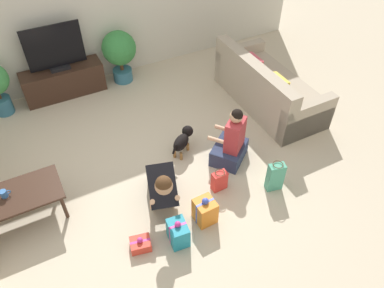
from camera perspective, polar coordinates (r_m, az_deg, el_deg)
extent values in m
plane|color=beige|center=(5.15, -7.18, -4.75)|extent=(16.00, 16.00, 0.00)
cube|color=beige|center=(6.53, -17.47, 19.01)|extent=(8.40, 0.06, 2.60)
cube|color=tan|center=(6.31, 11.66, 7.78)|extent=(0.92, 1.98, 0.43)
cube|color=tan|center=(5.88, 9.41, 10.27)|extent=(0.20, 1.98, 0.42)
cube|color=tan|center=(5.74, 17.06, 3.63)|extent=(0.92, 0.16, 0.61)
cube|color=tan|center=(6.86, 7.26, 12.43)|extent=(0.92, 0.16, 0.61)
cube|color=#EACC4C|center=(5.82, 12.83, 8.60)|extent=(0.18, 0.34, 0.32)
cube|color=#E5566B|center=(6.24, 9.18, 11.77)|extent=(0.18, 0.34, 0.32)
cube|color=#382319|center=(4.81, -25.53, -7.24)|extent=(1.07, 0.57, 0.03)
cylinder|color=#382319|center=(4.78, -18.92, -9.04)|extent=(0.04, 0.04, 0.40)
cylinder|color=#382319|center=(5.09, -20.09, -5.33)|extent=(0.04, 0.04, 0.40)
cube|color=#382319|center=(6.72, -18.94, 9.00)|extent=(1.32, 0.39, 0.50)
cube|color=black|center=(6.58, -19.49, 10.97)|extent=(0.32, 0.20, 0.05)
cube|color=black|center=(6.40, -20.28, 13.77)|extent=(0.90, 0.03, 0.70)
cylinder|color=#336B84|center=(6.74, -26.82, 5.28)|extent=(0.29, 0.29, 0.28)
cylinder|color=#336B84|center=(6.91, -10.48, 10.34)|extent=(0.34, 0.34, 0.22)
cylinder|color=brown|center=(6.80, -10.70, 11.72)|extent=(0.06, 0.06, 0.17)
sphere|color=#337F3D|center=(6.64, -11.08, 14.16)|extent=(0.58, 0.58, 0.58)
cube|color=#23232D|center=(4.85, -4.86, -6.02)|extent=(0.40, 0.50, 0.28)
cube|color=black|center=(4.42, -4.55, -6.35)|extent=(0.45, 0.59, 0.49)
sphere|color=tan|center=(4.12, -4.33, -6.39)|extent=(0.20, 0.20, 0.20)
sphere|color=#472D19|center=(4.09, -4.35, -6.07)|extent=(0.19, 0.19, 0.19)
cylinder|color=tan|center=(4.51, -6.06, -9.16)|extent=(0.14, 0.29, 0.43)
cylinder|color=tan|center=(4.52, -2.41, -8.61)|extent=(0.14, 0.29, 0.43)
cube|color=#283351|center=(5.27, 5.64, -1.24)|extent=(0.66, 0.64, 0.24)
cube|color=#AD3338|center=(5.02, 6.55, 1.41)|extent=(0.38, 0.35, 0.47)
sphere|color=tan|center=(4.82, 6.73, 4.18)|extent=(0.17, 0.17, 0.17)
sphere|color=black|center=(4.80, 6.88, 4.42)|extent=(0.16, 0.16, 0.16)
cylinder|color=tan|center=(5.20, 4.86, 2.34)|extent=(0.20, 0.24, 0.06)
cylinder|color=tan|center=(5.02, 3.82, 0.58)|extent=(0.20, 0.24, 0.06)
ellipsoid|color=black|center=(5.25, -1.68, 0.25)|extent=(0.37, 0.34, 0.19)
sphere|color=black|center=(5.35, -0.67, 1.98)|extent=(0.16, 0.16, 0.16)
sphere|color=olive|center=(5.41, -0.37, 2.28)|extent=(0.07, 0.07, 0.07)
cylinder|color=black|center=(5.10, -2.70, -0.79)|extent=(0.10, 0.09, 0.12)
cylinder|color=olive|center=(5.41, -0.64, -0.43)|extent=(0.04, 0.04, 0.12)
cylinder|color=olive|center=(5.44, -1.62, -0.09)|extent=(0.04, 0.04, 0.12)
cylinder|color=olive|center=(5.28, -1.67, -1.88)|extent=(0.04, 0.04, 0.12)
cylinder|color=olive|center=(5.31, -2.68, -1.52)|extent=(0.04, 0.04, 0.12)
cube|color=orange|center=(4.54, 1.98, -10.17)|extent=(0.24, 0.25, 0.33)
cube|color=#3D51BC|center=(4.54, 1.98, -10.17)|extent=(0.24, 0.04, 0.33)
sphere|color=#3D51BC|center=(4.39, 2.04, -8.71)|extent=(0.08, 0.08, 0.08)
cube|color=red|center=(4.45, -7.84, -14.88)|extent=(0.27, 0.23, 0.12)
cube|color=#CC3389|center=(4.45, -7.84, -14.88)|extent=(0.23, 0.08, 0.12)
sphere|color=#CC3389|center=(4.38, -7.95, -14.30)|extent=(0.07, 0.07, 0.07)
cube|color=teal|center=(4.38, -2.13, -13.39)|extent=(0.23, 0.29, 0.30)
cube|color=#CC3389|center=(4.38, -2.13, -13.39)|extent=(0.21, 0.05, 0.30)
sphere|color=#CC3389|center=(4.24, -2.19, -12.12)|extent=(0.07, 0.07, 0.07)
cube|color=#4CA384|center=(4.93, 12.56, -4.91)|extent=(0.23, 0.16, 0.42)
torus|color=#4C3823|center=(4.76, 12.98, -3.06)|extent=(0.16, 0.16, 0.01)
cube|color=red|center=(4.87, 4.18, -5.62)|extent=(0.20, 0.12, 0.28)
torus|color=#4C3823|center=(4.75, 4.28, -4.35)|extent=(0.13, 0.13, 0.01)
cylinder|color=#386BAD|center=(4.80, -26.76, -6.80)|extent=(0.08, 0.08, 0.09)
torus|color=#386BAD|center=(4.79, -26.19, -6.58)|extent=(0.06, 0.01, 0.06)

